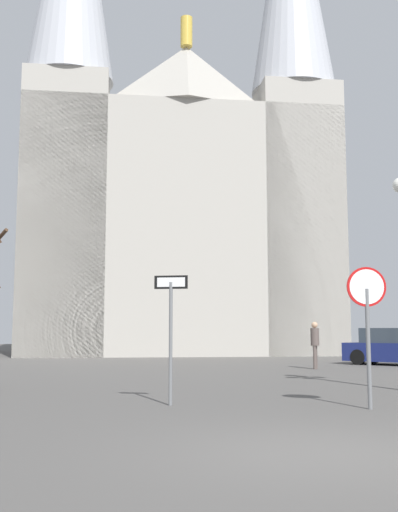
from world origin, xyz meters
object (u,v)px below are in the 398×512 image
Objects in this scene: cathedral at (179,186)px; stop_sign at (367,309)px; parked_car_near_navy at (398,348)px; pedestrian_walking at (315,340)px; one_way_arrow_sign at (171,322)px.

cathedral reaches higher than stop_sign.
pedestrian_walking reaches higher than parked_car_near_navy.
stop_sign is 15.16m from parked_car_near_navy.
stop_sign is 3.74m from one_way_arrow_sign.
stop_sign reaches higher than one_way_arrow_sign.
stop_sign is at bearing -86.33° from cathedral.
parked_car_near_navy is 2.47× the size of pedestrian_walking.
stop_sign is at bearing -101.53° from pedestrian_walking.
cathedral is 18.65m from parked_car_near_navy.
cathedral is 13.00× the size of stop_sign.
pedestrian_walking is at bearing 60.63° from one_way_arrow_sign.
parked_car_near_navy is (8.25, -13.50, -9.87)m from cathedral.
stop_sign is 11.79m from pedestrian_walking.
cathedral is 7.86× the size of parked_car_near_navy.
cathedral is 18.74m from pedestrian_walking.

